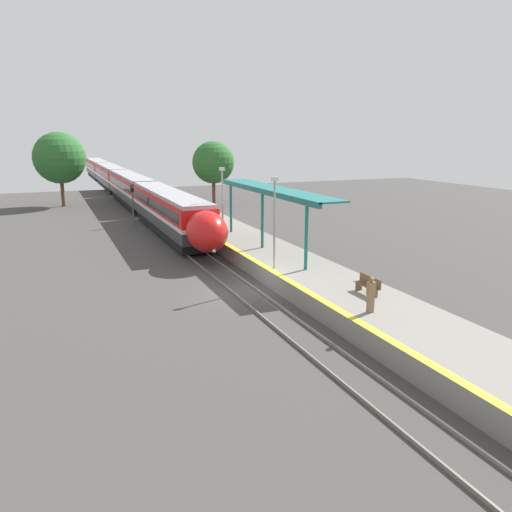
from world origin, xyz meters
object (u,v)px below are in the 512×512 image
object	(u,v)px
person_waiting	(371,294)
lamppost_near	(274,217)
train	(121,182)
lamppost_mid	(222,199)
railway_signal	(133,201)
platform_bench	(368,284)

from	to	relation	value
person_waiting	lamppost_near	distance (m)	8.85
train	lamppost_mid	world-z (taller)	lamppost_mid
person_waiting	railway_signal	size ratio (longest dim) A/B	0.41
train	lamppost_mid	distance (m)	38.51
train	person_waiting	distance (m)	56.24
platform_bench	railway_signal	distance (m)	30.65
lamppost_near	platform_bench	bearing A→B (deg)	-70.45
person_waiting	lamppost_mid	bearing A→B (deg)	92.47
train	person_waiting	xyz separation A→B (m)	(2.92, -56.16, -0.35)
train	person_waiting	bearing A→B (deg)	-87.03
railway_signal	train	bearing A→B (deg)	84.78
platform_bench	lamppost_mid	bearing A→B (deg)	98.17
train	lamppost_near	size ratio (longest dim) A/B	16.19
lamppost_mid	railway_signal	bearing A→B (deg)	106.76
platform_bench	lamppost_near	xyz separation A→B (m)	(-2.22, 6.26, 2.59)
person_waiting	lamppost_near	xyz separation A→B (m)	(-0.77, 8.53, 2.24)
train	platform_bench	world-z (taller)	train
railway_signal	lamppost_near	distance (m)	24.11
lamppost_near	lamppost_mid	distance (m)	9.23
platform_bench	railway_signal	xyz separation A→B (m)	(-6.57, 29.93, 0.94)
lamppost_mid	lamppost_near	bearing A→B (deg)	-90.00
lamppost_mid	person_waiting	bearing A→B (deg)	-87.53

